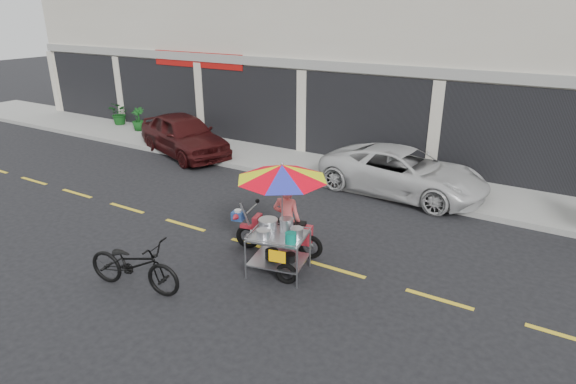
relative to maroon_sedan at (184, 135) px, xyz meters
The scene contains 10 objects.
ground 9.17m from the maroon_sedan, 28.78° to the right, with size 90.00×90.00×0.00m, color black.
sidewalk 8.11m from the maroon_sedan, ahead, with size 45.00×3.00×0.15m, color gray.
shophouse_block 12.96m from the maroon_sedan, 29.76° to the left, with size 36.00×8.11×10.40m.
centerline 9.17m from the maroon_sedan, 28.78° to the right, with size 42.00×0.10×0.01m, color gold.
maroon_sedan is the anchor object (origin of this frame).
white_pickup 7.73m from the maroon_sedan, ahead, with size 2.09×4.53×1.26m, color silver.
plant_tall 5.31m from the maroon_sedan, 162.81° to the left, with size 0.86×0.74×0.95m, color #114314.
plant_short 3.81m from the maroon_sedan, 160.93° to the left, with size 0.52×0.52×0.92m, color #114314.
near_bicycle 8.62m from the maroon_sedan, 53.45° to the right, with size 0.67×1.91×1.00m, color black.
food_vendor_rig 8.49m from the maroon_sedan, 34.45° to the right, with size 2.49×2.03×2.24m.
Camera 1 is at (3.46, -7.61, 4.87)m, focal length 30.00 mm.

